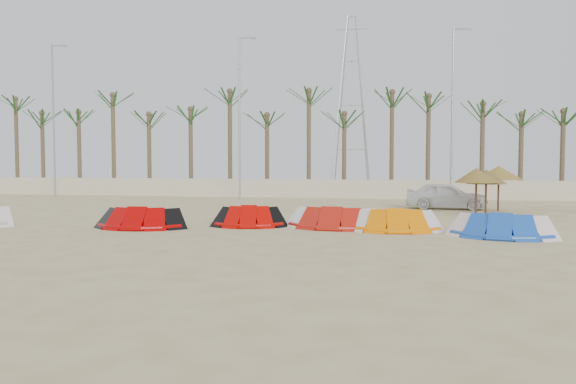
% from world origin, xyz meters
% --- Properties ---
extents(ground, '(120.00, 120.00, 0.00)m').
position_xyz_m(ground, '(0.00, 0.00, 0.00)').
color(ground, beige).
rests_on(ground, ground).
extents(boundary_wall, '(60.00, 0.30, 1.30)m').
position_xyz_m(boundary_wall, '(0.00, 22.00, 0.65)').
color(boundary_wall, beige).
rests_on(boundary_wall, ground).
extents(palm_line, '(52.00, 4.00, 7.70)m').
position_xyz_m(palm_line, '(0.67, 23.50, 6.44)').
color(palm_line, brown).
rests_on(palm_line, ground).
extents(lamp_a, '(1.25, 0.14, 11.00)m').
position_xyz_m(lamp_a, '(-19.96, 20.00, 5.77)').
color(lamp_a, '#A5A8AD').
rests_on(lamp_a, ground).
extents(lamp_b, '(1.25, 0.14, 11.00)m').
position_xyz_m(lamp_b, '(-5.96, 20.00, 5.77)').
color(lamp_b, '#A5A8AD').
rests_on(lamp_b, ground).
extents(lamp_c, '(1.25, 0.14, 11.00)m').
position_xyz_m(lamp_c, '(8.04, 20.00, 5.77)').
color(lamp_c, '#A5A8AD').
rests_on(lamp_c, ground).
extents(pylon, '(3.00, 3.00, 14.00)m').
position_xyz_m(pylon, '(1.00, 28.00, 0.00)').
color(pylon, '#A5A8AD').
rests_on(pylon, ground).
extents(kite_red_left, '(3.54, 1.69, 0.90)m').
position_xyz_m(kite_red_left, '(-5.25, 3.26, 0.42)').
color(kite_red_left, '#A90000').
rests_on(kite_red_left, ground).
extents(kite_red_mid, '(3.07, 1.91, 0.90)m').
position_xyz_m(kite_red_mid, '(-1.24, 4.55, 0.42)').
color(kite_red_mid, '#B90400').
rests_on(kite_red_mid, ground).
extents(kite_red_right, '(3.83, 1.92, 0.90)m').
position_xyz_m(kite_red_right, '(2.10, 4.71, 0.42)').
color(kite_red_right, '#B2170C').
rests_on(kite_red_right, ground).
extents(kite_orange, '(3.44, 1.78, 0.90)m').
position_xyz_m(kite_orange, '(4.47, 4.17, 0.42)').
color(kite_orange, orange).
rests_on(kite_orange, ground).
extents(kite_blue, '(3.71, 2.27, 0.90)m').
position_xyz_m(kite_blue, '(7.98, 3.10, 0.42)').
color(kite_blue, blue).
rests_on(kite_blue, ground).
extents(parasol_left, '(1.97, 1.97, 2.19)m').
position_xyz_m(parasol_left, '(8.83, 11.60, 1.83)').
color(parasol_left, '#4C331E').
rests_on(parasol_left, ground).
extents(parasol_mid, '(2.07, 2.07, 2.27)m').
position_xyz_m(parasol_mid, '(8.24, 10.68, 1.92)').
color(parasol_mid, '#4C331E').
rests_on(parasol_mid, ground).
extents(parasol_right, '(2.39, 2.39, 2.34)m').
position_xyz_m(parasol_right, '(9.72, 13.32, 1.99)').
color(parasol_right, '#4C331E').
rests_on(parasol_right, ground).
extents(car, '(4.44, 2.18, 1.46)m').
position_xyz_m(car, '(7.20, 14.15, 0.73)').
color(car, white).
rests_on(car, ground).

